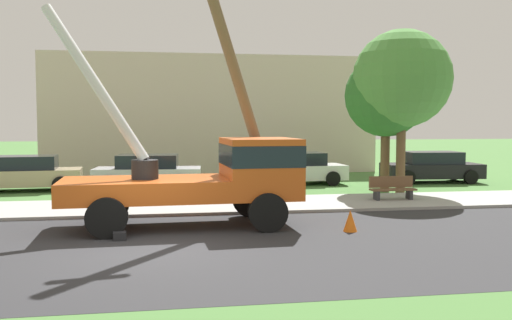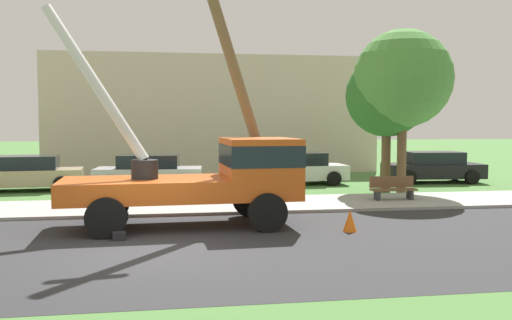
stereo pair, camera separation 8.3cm
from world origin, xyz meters
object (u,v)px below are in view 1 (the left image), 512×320
Objects in this scene: traffic_cone_curbside at (266,207)px; roadside_tree_far at (386,96)px; utility_truck at (212,173)px; parked_sedan_silver at (148,172)px; parked_sedan_black at (432,167)px; traffic_cone_ahead at (350,221)px; park_bench at (392,189)px; leaning_utility_pole at (234,68)px; parked_sedan_white at (295,168)px; parked_sedan_tan at (25,173)px; roadside_tree_near at (402,79)px.

traffic_cone_curbside is 0.10× the size of roadside_tree_far.
utility_truck is 9.07m from parked_sedan_silver.
parked_sedan_silver is at bearing -178.67° from parked_sedan_black.
park_bench is (3.17, 4.80, 0.18)m from traffic_cone_ahead.
leaning_utility_pole is at bearing 60.01° from utility_truck.
traffic_cone_ahead is 10.89m from parked_sedan_white.
utility_truck reaches higher than park_bench.
parked_sedan_black is at bearing -2.17° from parked_sedan_white.
parked_sedan_tan is (-7.60, 7.54, -3.66)m from leaning_utility_pole.
traffic_cone_curbside is (1.69, 1.26, -1.13)m from utility_truck.
parked_sedan_white and parked_sedan_black have the same top height.
parked_sedan_black is (6.40, -0.24, 0.00)m from parked_sedan_white.
utility_truck is at bearing -119.99° from leaning_utility_pole.
leaning_utility_pole is 15.26× the size of traffic_cone_curbside.
parked_sedan_black is (10.18, 7.83, -3.66)m from leaning_utility_pole.
leaning_utility_pole is 7.30m from park_bench.
roadside_tree_far reaches higher than parked_sedan_tan.
traffic_cone_curbside is 0.12× the size of parked_sedan_black.
parked_sedan_white reaches higher than traffic_cone_ahead.
parked_sedan_silver is at bearing 162.25° from roadside_tree_near.
parked_sedan_silver is at bearing 164.79° from roadside_tree_far.
utility_truck is at bearing -77.56° from parked_sedan_silver.
leaning_utility_pole is (0.75, 1.29, 2.96)m from utility_truck.
leaning_utility_pole is 8.38m from roadside_tree_near.
park_bench is (8.51, -5.47, -0.25)m from parked_sedan_silver.
leaning_utility_pole is 13.36m from parked_sedan_black.
roadside_tree_near is 0.96m from roadside_tree_far.
park_bench is (2.03, -6.02, -0.25)m from parked_sedan_white.
traffic_cone_curbside is at bearing -64.30° from parked_sedan_silver.
roadside_tree_near reaches higher than parked_sedan_black.
parked_sedan_black is at bearing 40.44° from traffic_cone_curbside.
parked_sedan_white is at bearing 177.83° from parked_sedan_black.
utility_truck is at bearing -140.12° from parked_sedan_black.
parked_sedan_white reaches higher than park_bench.
traffic_cone_curbside is at bearing -1.95° from leaning_utility_pole.
parked_sedan_tan is 1.02× the size of parked_sedan_white.
utility_truck reaches higher than roadside_tree_far.
traffic_cone_curbside is 5.30m from park_bench.
parked_sedan_silver and parked_sedan_black have the same top height.
leaning_utility_pole is at bearing -143.51° from roadside_tree_far.
roadside_tree_far reaches higher than parked_sedan_white.
roadside_tree_far is (-0.41, 0.58, -0.64)m from roadside_tree_near.
roadside_tree_near is (7.13, 4.39, 0.08)m from leaning_utility_pole.
roadside_tree_near is (9.83, -3.14, 3.74)m from parked_sedan_silver.
parked_sedan_silver is (-1.95, 8.83, -0.70)m from utility_truck.
parked_sedan_tan is 15.52m from roadside_tree_near.
leaning_utility_pole reaches higher than parked_sedan_white.
parked_sedan_silver is (4.90, -0.01, 0.00)m from parked_sedan_tan.
parked_sedan_black is at bearing 37.59° from leaning_utility_pole.
utility_truck is 12.25× the size of traffic_cone_curbside.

